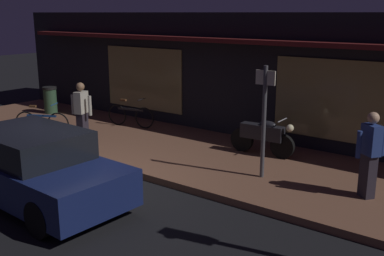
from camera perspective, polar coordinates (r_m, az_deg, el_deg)
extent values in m
plane|color=black|center=(9.85, -12.00, -7.49)|extent=(60.00, 60.00, 0.00)
cube|color=brown|center=(11.88, -1.09, -3.00)|extent=(18.00, 4.00, 0.15)
cube|color=black|center=(14.29, 7.37, 6.90)|extent=(18.00, 2.80, 3.60)
cube|color=olive|center=(15.08, -6.09, 6.17)|extent=(3.20, 0.04, 2.00)
cube|color=olive|center=(11.74, 17.49, 3.30)|extent=(3.20, 0.04, 2.00)
cube|color=#591919|center=(12.79, 3.78, 10.87)|extent=(16.20, 0.50, 0.12)
cylinder|color=black|center=(11.70, 6.27, -1.44)|extent=(0.61, 0.15, 0.60)
cylinder|color=black|center=(11.25, 11.22, -2.26)|extent=(0.61, 0.15, 0.60)
cube|color=black|center=(11.39, 8.75, -0.49)|extent=(1.11, 0.33, 0.36)
ellipsoid|color=black|center=(11.28, 9.47, 0.38)|extent=(0.45, 0.26, 0.20)
sphere|color=#F9EDB7|center=(11.07, 12.15, -0.02)|extent=(0.18, 0.18, 0.18)
cylinder|color=gray|center=(11.10, 11.24, 0.98)|extent=(0.06, 0.55, 0.03)
torus|color=black|center=(14.50, -9.32, 1.64)|extent=(0.66, 0.16, 0.66)
torus|color=black|center=(13.96, -5.97, 1.26)|extent=(0.66, 0.16, 0.66)
cube|color=black|center=(14.18, -7.71, 2.32)|extent=(0.89, 0.21, 0.06)
cube|color=brown|center=(14.26, -8.58, 3.47)|extent=(0.21, 0.12, 0.06)
cylinder|color=black|center=(13.88, -6.31, 3.59)|extent=(0.10, 0.42, 0.02)
torus|color=black|center=(14.16, -20.01, 0.65)|extent=(0.60, 0.34, 0.66)
torus|color=black|center=(13.70, -16.36, 0.51)|extent=(0.60, 0.34, 0.66)
cube|color=#1E478C|center=(13.87, -18.29, 1.46)|extent=(0.82, 0.45, 0.06)
cube|color=brown|center=(13.94, -19.29, 2.58)|extent=(0.21, 0.16, 0.06)
cylinder|color=#1E478C|center=(13.61, -16.83, 2.85)|extent=(0.22, 0.38, 0.02)
cube|color=#28232D|center=(12.56, -13.49, -0.07)|extent=(0.27, 0.33, 0.85)
cube|color=#B2AD9E|center=(12.41, -13.68, 3.13)|extent=(0.32, 0.43, 0.58)
sphere|color=#8C6647|center=(12.34, -13.79, 5.04)|extent=(0.22, 0.22, 0.22)
cylinder|color=#B2AD9E|center=(12.56, -14.66, 2.88)|extent=(0.11, 0.11, 0.52)
cylinder|color=#B2AD9E|center=(12.28, -12.64, 2.74)|extent=(0.11, 0.11, 0.52)
cube|color=#28232D|center=(9.34, 21.08, -5.62)|extent=(0.34, 0.33, 0.85)
cube|color=navy|center=(9.13, 21.48, -1.38)|extent=(0.44, 0.40, 0.58)
sphere|color=tan|center=(9.04, 21.72, 1.18)|extent=(0.22, 0.22, 0.22)
cylinder|color=navy|center=(9.00, 20.12, -1.95)|extent=(0.13, 0.13, 0.52)
cylinder|color=navy|center=(9.31, 22.71, -1.67)|extent=(0.13, 0.13, 0.52)
cylinder|color=#47474C|center=(9.67, 8.95, 0.65)|extent=(0.09, 0.09, 2.40)
cube|color=beige|center=(9.50, 9.17, 6.23)|extent=(0.44, 0.03, 0.30)
cylinder|color=#2D4C33|center=(16.79, -17.27, 3.23)|extent=(0.44, 0.44, 0.85)
cylinder|color=black|center=(16.71, -17.39, 4.79)|extent=(0.48, 0.48, 0.08)
cylinder|color=black|center=(8.82, -9.79, -7.77)|extent=(0.65, 0.25, 0.64)
cylinder|color=black|center=(7.99, -18.43, -10.73)|extent=(0.65, 0.25, 0.64)
cylinder|color=black|center=(10.91, -19.11, -4.04)|extent=(0.65, 0.25, 0.64)
cube|color=#141E4C|center=(9.36, -18.94, -5.55)|extent=(4.18, 1.95, 0.68)
cube|color=black|center=(9.32, -19.69, -2.14)|extent=(2.27, 1.70, 0.64)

